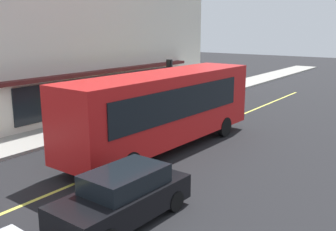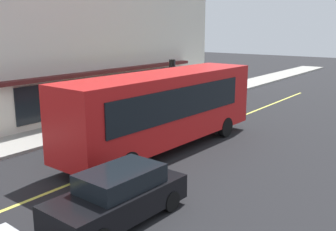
{
  "view_description": "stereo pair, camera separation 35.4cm",
  "coord_description": "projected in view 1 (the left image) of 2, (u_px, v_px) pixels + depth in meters",
  "views": [
    {
      "loc": [
        -15.09,
        -10.3,
        5.48
      ],
      "look_at": [
        -1.36,
        -0.39,
        1.6
      ],
      "focal_mm": 41.42,
      "sensor_mm": 36.0,
      "label": 1
    },
    {
      "loc": [
        -14.88,
        -10.59,
        5.48
      ],
      "look_at": [
        -1.36,
        -0.39,
        1.6
      ],
      "focal_mm": 41.42,
      "sensor_mm": 36.0,
      "label": 2
    }
  ],
  "objects": [
    {
      "name": "lane_centre_stripe",
      "position": [
        178.0,
        141.0,
        19.03
      ],
      "size": [
        36.0,
        0.16,
        0.01
      ],
      "primitive_type": "cube",
      "color": "#D8D14C",
      "rests_on": "ground"
    },
    {
      "name": "car_black",
      "position": [
        123.0,
        196.0,
        11.09
      ],
      "size": [
        4.36,
        1.98,
        1.52
      ],
      "color": "black",
      "rests_on": "ground"
    },
    {
      "name": "storefront_building",
      "position": [
        53.0,
        15.0,
        26.53
      ],
      "size": [
        22.58,
        10.65,
        12.56
      ],
      "color": "silver",
      "rests_on": "ground"
    },
    {
      "name": "pedestrian_at_corner",
      "position": [
        164.0,
        90.0,
        27.26
      ],
      "size": [
        0.34,
        0.34,
        1.69
      ],
      "color": "black",
      "rests_on": "sidewalk"
    },
    {
      "name": "ground",
      "position": [
        178.0,
        141.0,
        19.03
      ],
      "size": [
        120.0,
        120.0,
        0.0
      ],
      "primitive_type": "plane",
      "color": "black"
    },
    {
      "name": "bus",
      "position": [
        165.0,
        106.0,
        17.44
      ],
      "size": [
        11.2,
        2.86,
        3.5
      ],
      "color": "red",
      "rests_on": "ground"
    },
    {
      "name": "sidewalk",
      "position": [
        96.0,
        123.0,
        22.27
      ],
      "size": [
        80.0,
        2.83,
        0.15
      ],
      "primitive_type": "cube",
      "color": "#9E9B93",
      "rests_on": "ground"
    },
    {
      "name": "car_yellow",
      "position": [
        157.0,
        110.0,
        22.73
      ],
      "size": [
        4.33,
        1.92,
        1.52
      ],
      "color": "yellow",
      "rests_on": "ground"
    },
    {
      "name": "traffic_light",
      "position": [
        170.0,
        72.0,
        26.15
      ],
      "size": [
        0.3,
        0.52,
        3.2
      ],
      "color": "#2D2D33",
      "rests_on": "sidewalk"
    }
  ]
}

